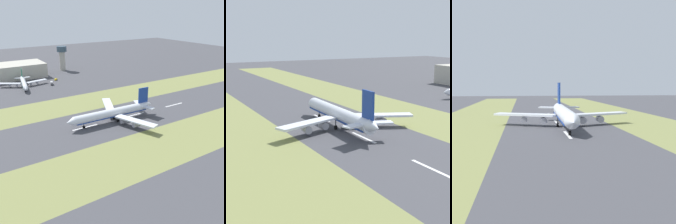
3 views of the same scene
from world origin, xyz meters
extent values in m
plane|color=#424247|center=(0.00, 0.00, 0.00)|extent=(800.00, 800.00, 0.00)
cube|color=olive|center=(-45.00, 0.00, 0.00)|extent=(40.00, 600.00, 0.01)
cube|color=olive|center=(45.00, 0.00, 0.00)|extent=(40.00, 600.00, 0.01)
cube|color=silver|center=(0.00, -64.82, 0.01)|extent=(1.20, 18.00, 0.01)
cube|color=silver|center=(0.00, -24.82, 0.01)|extent=(1.20, 18.00, 0.01)
cube|color=silver|center=(0.00, 15.18, 0.01)|extent=(1.20, 18.00, 0.01)
cylinder|color=silver|center=(-1.29, -4.82, 6.20)|extent=(7.58, 56.15, 6.00)
cone|color=silver|center=(-0.43, 25.67, 6.20)|extent=(6.02, 5.16, 5.88)
cone|color=silver|center=(-2.17, -35.81, 7.00)|extent=(5.27, 6.14, 5.10)
cube|color=navy|center=(-1.29, -4.82, 4.55)|extent=(7.21, 53.90, 0.70)
cube|color=silver|center=(-18.99, -11.55, 5.30)|extent=(29.27, 15.73, 0.90)
cube|color=silver|center=(15.99, -12.53, 5.30)|extent=(28.97, 17.12, 0.90)
cylinder|color=#93939E|center=(-10.40, -8.57, 2.85)|extent=(3.33, 4.89, 3.20)
cylinder|color=#93939E|center=(-19.50, -11.81, 2.85)|extent=(3.33, 4.89, 3.20)
cylinder|color=#93939E|center=(7.59, -9.07, 2.85)|extent=(3.33, 4.89, 3.20)
cylinder|color=#93939E|center=(16.49, -12.83, 2.85)|extent=(3.33, 4.89, 3.20)
cube|color=navy|center=(-2.03, -30.81, 14.70)|extent=(1.03, 8.02, 11.00)
cube|color=silver|center=(-7.53, -30.66, 7.20)|extent=(10.84, 7.04, 0.60)
cube|color=silver|center=(3.47, -30.97, 7.20)|extent=(10.90, 7.50, 0.60)
cylinder|color=#59595E|center=(-0.69, 16.45, 2.50)|extent=(0.50, 0.50, 3.20)
cylinder|color=black|center=(-0.69, 16.45, 0.90)|extent=(0.95, 1.82, 1.80)
cylinder|color=#59595E|center=(-3.98, -7.75, 2.50)|extent=(0.50, 0.50, 3.20)
cylinder|color=black|center=(-3.98, -7.75, 0.90)|extent=(0.95, 1.82, 1.80)
cylinder|color=#59595E|center=(1.22, -7.89, 2.50)|extent=(0.50, 0.50, 3.20)
cylinder|color=black|center=(1.22, -7.89, 0.90)|extent=(0.95, 1.82, 1.80)
camera|label=1|loc=(-140.63, 83.62, 72.58)|focal=42.00mm
camera|label=2|loc=(-77.43, -149.37, 41.41)|focal=60.00mm
camera|label=3|loc=(16.80, 132.28, 19.20)|focal=50.00mm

